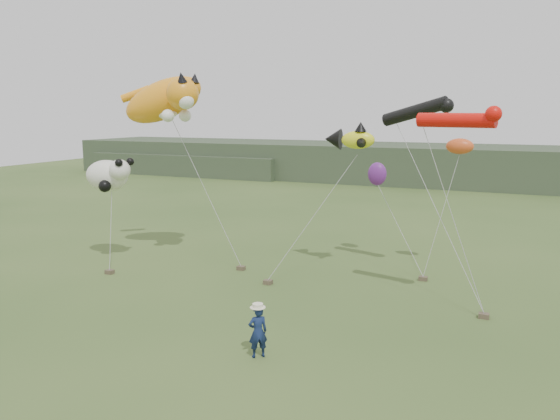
{
  "coord_description": "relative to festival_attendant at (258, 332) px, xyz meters",
  "views": [
    {
      "loc": [
        7.3,
        -16.04,
        7.45
      ],
      "look_at": [
        -1.05,
        3.0,
        3.76
      ],
      "focal_mm": 35.0,
      "sensor_mm": 36.0,
      "label": 1
    }
  ],
  "objects": [
    {
      "name": "headland",
      "position": [
        -3.42,
        46.48,
        1.1
      ],
      "size": [
        90.0,
        13.0,
        4.0
      ],
      "color": "#2D3D28",
      "rests_on": "ground"
    },
    {
      "name": "sandbag_anchors",
      "position": [
        -1.68,
        7.3,
        -0.73
      ],
      "size": [
        16.88,
        5.16,
        0.19
      ],
      "color": "brown",
      "rests_on": "ground"
    },
    {
      "name": "cat_kite",
      "position": [
        -9.22,
        8.78,
        7.31
      ],
      "size": [
        5.52,
        3.29,
        3.29
      ],
      "color": "orange",
      "rests_on": "ground"
    },
    {
      "name": "festival_attendant",
      "position": [
        0.0,
        0.0,
        0.0
      ],
      "size": [
        0.71,
        0.69,
        1.64
      ],
      "primitive_type": "imported",
      "rotation": [
        0.0,
        0.0,
        3.85
      ],
      "color": "#13214A",
      "rests_on": "ground"
    },
    {
      "name": "fish_kite",
      "position": [
        -0.14,
        9.76,
        5.48
      ],
      "size": [
        2.49,
        1.68,
        1.29
      ],
      "color": "yellow",
      "rests_on": "ground"
    },
    {
      "name": "ground",
      "position": [
        -0.31,
        1.79,
        -0.82
      ],
      "size": [
        120.0,
        120.0,
        0.0
      ],
      "primitive_type": "plane",
      "color": "#385123",
      "rests_on": "ground"
    },
    {
      "name": "misc_kites",
      "position": [
        2.29,
        12.62,
        4.3
      ],
      "size": [
        5.17,
        1.85,
        2.52
      ],
      "color": "#DD5020",
      "rests_on": "ground"
    },
    {
      "name": "tube_kites",
      "position": [
        3.82,
        8.76,
        6.61
      ],
      "size": [
        5.31,
        5.49,
        1.33
      ],
      "color": "black",
      "rests_on": "ground"
    },
    {
      "name": "panda_kite",
      "position": [
        -11.7,
        7.11,
        3.6
      ],
      "size": [
        2.73,
        1.76,
        1.69
      ],
      "color": "white",
      "rests_on": "ground"
    }
  ]
}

